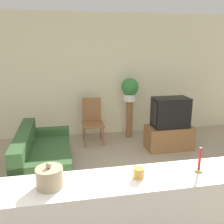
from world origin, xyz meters
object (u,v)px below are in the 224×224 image
at_px(couch, 43,159).
at_px(decorative_bowl, 50,177).
at_px(wooden_chair, 92,119).
at_px(potted_plant, 130,89).
at_px(television, 170,112).

bearing_deg(couch, decorative_bowl, -83.05).
distance_m(couch, wooden_chair, 1.59).
relative_size(couch, wooden_chair, 1.70).
distance_m(potted_plant, decorative_bowl, 3.75).
relative_size(couch, potted_plant, 3.18).
relative_size(wooden_chair, decorative_bowl, 4.55).
relative_size(wooden_chair, potted_plant, 1.88).
height_order(television, potted_plant, potted_plant).
relative_size(potted_plant, decorative_bowl, 2.43).
xyz_separation_m(couch, wooden_chair, (0.95, 1.26, 0.24)).
relative_size(television, potted_plant, 1.39).
height_order(wooden_chair, decorative_bowl, decorative_bowl).
height_order(potted_plant, decorative_bowl, potted_plant).
xyz_separation_m(couch, television, (2.40, 0.61, 0.49)).
distance_m(couch, potted_plant, 2.42).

